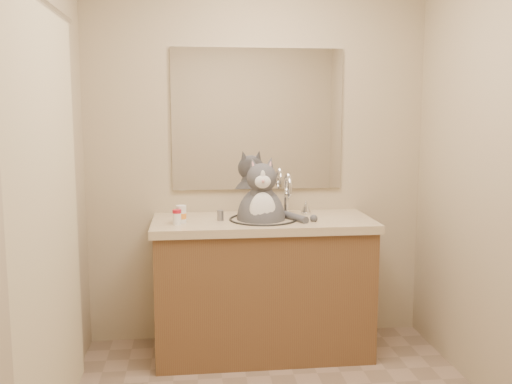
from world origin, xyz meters
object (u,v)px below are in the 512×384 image
Objects in this scene: pill_bottle_redcap at (177,217)px; grey_canister at (220,215)px; pill_bottle_orange at (181,214)px; cat at (262,214)px.

grey_canister is at bearing 20.13° from pill_bottle_redcap.
cat is at bearing 5.66° from pill_bottle_orange.
pill_bottle_orange is 0.24m from grey_canister.
pill_bottle_orange is at bearing -169.86° from grey_canister.
grey_canister is at bearing 10.14° from pill_bottle_orange.
cat reaches higher than grey_canister.
cat is 0.25m from grey_canister.
pill_bottle_orange is at bearing -172.00° from cat.
pill_bottle_redcap is at bearing -114.95° from pill_bottle_orange.
pill_bottle_redcap is at bearing -166.46° from cat.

